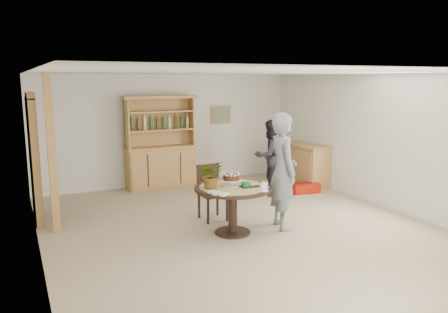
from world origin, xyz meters
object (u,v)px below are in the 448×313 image
Objects in this scene: sideboard at (305,164)px; dining_table at (233,196)px; hutch at (160,157)px; dining_chair at (211,189)px; adult_person at (270,156)px; teen_boy at (283,171)px; red_suitcase at (304,188)px.

dining_table is (-2.96, -2.12, 0.13)m from sideboard.
hutch is 1.62× the size of sideboard.
sideboard is 1.33× the size of dining_chair.
dining_chair is at bearing -88.17° from hutch.
dining_table is 0.77× the size of adult_person.
teen_boy reaches higher than dining_table.
hutch is 3.36m from dining_table.
dining_table is at bearing 96.22° from teen_boy.
dining_chair is 1.47× the size of red_suitcase.
dining_table is at bearing -141.38° from red_suitcase.
teen_boy reaches higher than sideboard.
sideboard is at bearing 58.62° from red_suitcase.
red_suitcase is (-0.43, -0.55, -0.37)m from sideboard.
dining_chair is (-0.00, 0.83, -0.07)m from dining_table.
dining_table is at bearing -144.35° from sideboard.
adult_person is (1.92, 2.00, 0.17)m from dining_table.
hutch is at bearing 91.42° from dining_table.
hutch reaches higher than dining_chair.
red_suitcase is (1.68, 1.67, -0.84)m from teen_boy.
sideboard is 1.05× the size of dining_table.
adult_person is (1.07, 2.10, -0.17)m from teen_boy.
sideboard is 3.23m from dining_chair.
red_suitcase is (2.53, 0.74, -0.43)m from dining_chair.
teen_boy is (0.93, -3.46, 0.25)m from hutch.
sideboard is at bearing 21.65° from dining_chair.
red_suitcase is (0.61, -0.42, -0.67)m from adult_person.
dining_chair is (0.08, -2.53, -0.15)m from hutch.
dining_chair is 2.26m from adult_person.
adult_person reaches higher than dining_chair.
hutch is 2.54m from dining_chair.
hutch reaches higher than red_suitcase.
dining_table is 1.87× the size of red_suitcase.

